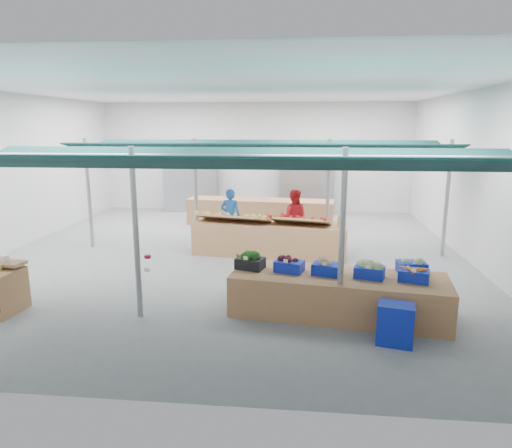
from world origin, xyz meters
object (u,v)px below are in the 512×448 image
object	(u,v)px
veg_counter	(338,295)
vendor_right	(294,218)
vendor_left	(230,216)
fruit_counter	(269,239)
crate_stack	(395,324)

from	to	relation	value
veg_counter	vendor_right	size ratio (longest dim) A/B	2.38
veg_counter	vendor_left	bearing A→B (deg)	127.55
veg_counter	vendor_left	distance (m)	5.52
fruit_counter	vendor_right	bearing A→B (deg)	67.18
crate_stack	veg_counter	bearing A→B (deg)	126.97
fruit_counter	vendor_right	distance (m)	1.31
fruit_counter	vendor_left	world-z (taller)	vendor_left
crate_stack	vendor_left	size ratio (longest dim) A/B	0.41
fruit_counter	crate_stack	size ratio (longest dim) A/B	6.06
vendor_left	vendor_right	size ratio (longest dim) A/B	1.00
vendor_right	veg_counter	bearing A→B (deg)	106.41
veg_counter	vendor_right	distance (m)	4.89
veg_counter	vendor_right	xyz separation A→B (m)	(-0.90, 4.79, 0.43)
vendor_left	vendor_right	bearing A→B (deg)	-174.21
fruit_counter	crate_stack	bearing A→B (deg)	-58.39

